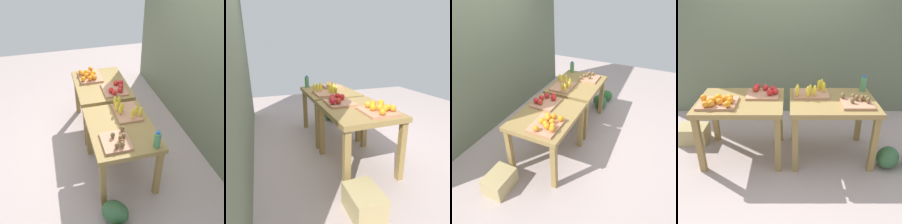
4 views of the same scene
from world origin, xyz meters
TOP-DOWN VIEW (x-y plane):
  - ground_plane at (0.00, 0.00)m, footprint 8.00×8.00m
  - back_wall at (0.00, 1.35)m, footprint 4.40×0.12m
  - display_table_left at (-0.56, 0.00)m, footprint 1.04×0.80m
  - display_table_right at (0.56, 0.00)m, footprint 1.04×0.80m
  - orange_bin at (-0.79, -0.14)m, footprint 0.44×0.36m
  - apple_bin at (-0.29, 0.16)m, footprint 0.41×0.35m
  - banana_crate at (0.31, 0.15)m, footprint 0.44×0.33m
  - kiwi_bin at (0.82, -0.12)m, footprint 0.36×0.32m
  - water_bottle at (0.99, 0.29)m, footprint 0.08×0.08m
  - watermelon_pile at (1.39, -0.28)m, footprint 0.69×0.43m
  - cardboard_produce_box at (-1.35, 0.30)m, footprint 0.40×0.30m

SIDE VIEW (x-z plane):
  - ground_plane at x=0.00m, z-range 0.00..0.00m
  - cardboard_produce_box at x=-1.35m, z-range 0.00..0.25m
  - watermelon_pile at x=1.39m, z-range 0.00..0.26m
  - display_table_left at x=-0.56m, z-range 0.28..1.07m
  - display_table_right at x=0.56m, z-range 0.28..1.07m
  - kiwi_bin at x=0.82m, z-range 0.77..0.87m
  - apple_bin at x=-0.29m, z-range 0.78..0.89m
  - orange_bin at x=-0.79m, z-range 0.78..0.89m
  - banana_crate at x=0.31m, z-range 0.75..0.92m
  - water_bottle at x=0.99m, z-range 0.79..1.00m
  - back_wall at x=0.00m, z-range 0.00..3.00m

